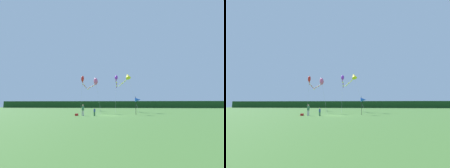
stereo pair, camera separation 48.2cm
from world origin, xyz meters
TOP-DOWN VIEW (x-y plane):
  - ground_plane at (0.00, 0.00)m, footprint 120.00×120.00m
  - distant_treeline at (0.00, 45.00)m, footprint 108.00×3.31m
  - person_adult at (-3.91, -0.87)m, footprint 0.37×0.37m
  - person_child at (-2.04, -1.28)m, footprint 0.26×0.26m
  - cooler_box at (-4.83, -1.01)m, footprint 0.41×0.44m
  - banner_flag_pole at (4.62, 1.43)m, footprint 0.90×0.70m
  - kite_rainbow at (-3.22, 4.95)m, footprint 3.63×4.01m
  - kite_red at (-8.86, 16.38)m, footprint 0.96×7.26m
  - kite_purple at (0.59, 11.35)m, footprint 0.71×9.24m
  - kite_yellow at (3.08, 9.51)m, footprint 4.32×9.16m

SIDE VIEW (x-z plane):
  - ground_plane at x=0.00m, z-range 0.00..0.00m
  - cooler_box at x=-4.83m, z-range 0.00..0.33m
  - person_child at x=-2.04m, z-range 0.07..1.27m
  - person_adult at x=-3.91m, z-range 0.10..1.78m
  - distant_treeline at x=0.00m, z-range 0.00..2.97m
  - banner_flag_pole at x=4.62m, z-range 0.94..3.93m
  - kite_rainbow at x=-3.22m, z-range 2.55..9.43m
  - kite_purple at x=0.59m, z-range 3.28..11.76m
  - kite_yellow at x=3.08m, z-range 3.38..12.04m
  - kite_red at x=-8.86m, z-range 3.55..12.96m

